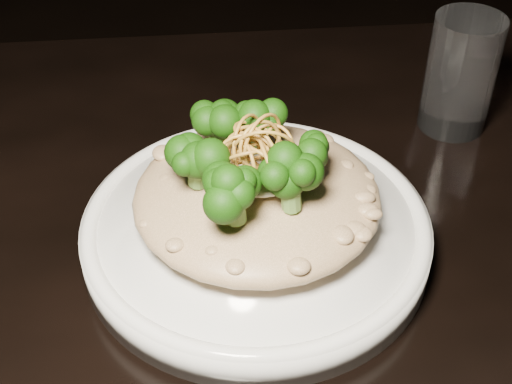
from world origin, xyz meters
The scene contains 7 objects.
table centered at (0.00, 0.00, 0.67)m, with size 1.10×0.80×0.75m.
plate centered at (-0.09, 0.04, 0.76)m, with size 0.26×0.26×0.03m, color white.
risotto centered at (-0.09, 0.05, 0.80)m, with size 0.18×0.18×0.04m, color brown.
broccoli centered at (-0.09, 0.05, 0.84)m, with size 0.13×0.13×0.05m, color black, non-canonical shape.
cheese centered at (-0.09, 0.04, 0.83)m, with size 0.05×0.05×0.02m, color white.
shallots centered at (-0.09, 0.04, 0.85)m, with size 0.05×0.05×0.03m, color brown, non-canonical shape.
drinking_glass centered at (0.11, 0.19, 0.81)m, with size 0.06×0.06×0.11m, color silver.
Camera 1 is at (-0.13, -0.35, 1.14)m, focal length 50.00 mm.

